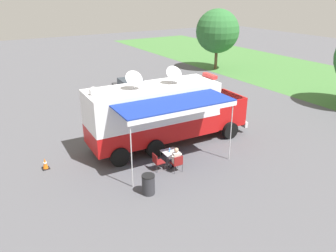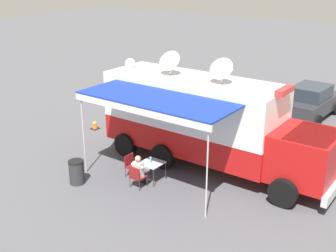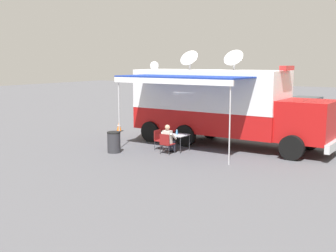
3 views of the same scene
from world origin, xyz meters
name	(u,v)px [view 1 (image 1 of 3)]	position (x,y,z in m)	size (l,w,h in m)	color
ground_plane	(154,146)	(0.00, 0.00, 0.00)	(100.00, 100.00, 0.00)	#515156
lot_stripe	(150,121)	(-3.44, 1.61, 0.00)	(0.12, 4.80, 0.01)	silver
command_truck	(165,112)	(0.06, 0.75, 1.95)	(5.09, 9.58, 4.53)	#B71414
folding_table	(170,153)	(2.35, -0.33, 0.67)	(0.83, 0.83, 0.73)	silver
water_bottle	(170,150)	(2.35, -0.38, 0.83)	(0.07, 0.07, 0.22)	#4C99D8
folding_chair_at_table	(177,162)	(3.15, -0.43, 0.51)	(0.50, 0.50, 0.87)	maroon
folding_chair_beside_table	(157,161)	(2.49, -1.18, 0.51)	(0.50, 0.50, 0.87)	maroon
seated_responder	(175,158)	(2.96, -0.42, 0.65)	(0.67, 0.57, 1.25)	silver
trash_bin	(148,184)	(4.07, -2.51, 0.46)	(0.57, 0.57, 0.91)	#2D2D33
traffic_cone	(45,164)	(-0.50, -5.85, 0.28)	(0.36, 0.36, 0.58)	black
car_behind_truck	(131,90)	(-8.14, 2.48, 0.88)	(4.34, 2.30, 1.76)	#2D2D33
tree_far_left	(217,31)	(-13.63, 15.41, 4.10)	(4.62, 4.62, 6.41)	brown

